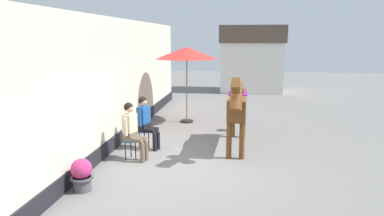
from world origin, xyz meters
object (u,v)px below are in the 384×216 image
object	(u,v)px
seated_visitor_far	(146,120)
cafe_parasol	(187,53)
seated_visitor_near	(132,128)
saddled_horse_center	(237,105)
flower_planter_nearest	(82,174)
flower_planter_farthest	(143,121)
spare_stool_white	(234,118)

from	to	relation	value
seated_visitor_far	cafe_parasol	size ratio (longest dim) A/B	0.54
seated_visitor_near	saddled_horse_center	bearing A→B (deg)	27.09
flower_planter_nearest	flower_planter_farthest	xyz separation A→B (m)	(-0.04, 4.48, 0.00)
spare_stool_white	seated_visitor_near	bearing A→B (deg)	-127.24
seated_visitor_near	cafe_parasol	xyz separation A→B (m)	(0.70, 4.03, 1.59)
seated_visitor_far	cafe_parasol	xyz separation A→B (m)	(0.61, 3.13, 1.59)
seated_visitor_near	cafe_parasol	bearing A→B (deg)	80.15
seated_visitor_near	flower_planter_nearest	size ratio (longest dim) A/B	2.17
seated_visitor_far	flower_planter_nearest	world-z (taller)	seated_visitor_far
cafe_parasol	spare_stool_white	bearing A→B (deg)	-30.52
seated_visitor_far	spare_stool_white	size ratio (longest dim) A/B	3.02
flower_planter_farthest	spare_stool_white	xyz separation A→B (m)	(2.80, 0.45, 0.07)
seated_visitor_far	flower_planter_farthest	distance (m)	1.86
flower_planter_nearest	seated_visitor_far	bearing A→B (deg)	79.25
saddled_horse_center	spare_stool_white	bearing A→B (deg)	93.85
seated_visitor_far	spare_stool_white	bearing A→B (deg)	44.04
flower_planter_farthest	cafe_parasol	bearing A→B (deg)	50.38
flower_planter_nearest	saddled_horse_center	bearing A→B (deg)	47.20
flower_planter_nearest	spare_stool_white	world-z (taller)	flower_planter_nearest
flower_planter_farthest	spare_stool_white	world-z (taller)	flower_planter_farthest
seated_visitor_far	saddled_horse_center	distance (m)	2.42
seated_visitor_far	saddled_horse_center	world-z (taller)	saddled_horse_center
saddled_horse_center	seated_visitor_near	bearing A→B (deg)	-152.91
flower_planter_nearest	cafe_parasol	world-z (taller)	cafe_parasol
seated_visitor_far	flower_planter_farthest	size ratio (longest dim) A/B	2.17
seated_visitor_near	flower_planter_nearest	xyz separation A→B (m)	(-0.44, -1.86, -0.44)
seated_visitor_far	seated_visitor_near	bearing A→B (deg)	-95.68
seated_visitor_near	saddled_horse_center	world-z (taller)	saddled_horse_center
seated_visitor_far	spare_stool_white	xyz separation A→B (m)	(2.24, 2.17, -0.38)
flower_planter_farthest	spare_stool_white	distance (m)	2.84
seated_visitor_near	seated_visitor_far	distance (m)	0.90
seated_visitor_far	flower_planter_farthest	xyz separation A→B (m)	(-0.56, 1.71, -0.44)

